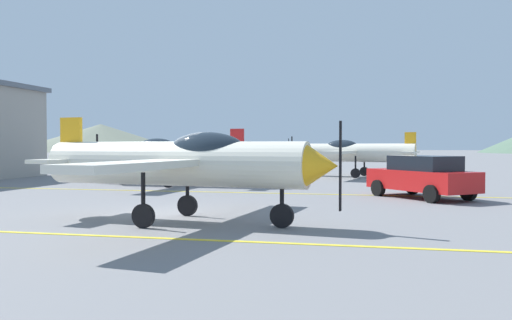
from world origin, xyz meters
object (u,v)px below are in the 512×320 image
(airplane_near, at_px, (185,162))
(airplane_back, at_px, (243,150))
(airplane_far, at_px, (352,152))
(car_sedan, at_px, (422,176))
(airplane_mid, at_px, (169,154))

(airplane_near, bearing_deg, airplane_back, 101.03)
(airplane_far, distance_m, car_sedan, 13.40)
(airplane_mid, relative_size, car_sedan, 2.09)
(airplane_mid, bearing_deg, airplane_back, 93.21)
(airplane_far, height_order, car_sedan, airplane_far)
(airplane_near, bearing_deg, airplane_far, 80.11)
(airplane_near, xyz_separation_m, airplane_back, (-6.22, 31.88, 0.00))
(airplane_mid, relative_size, airplane_back, 1.01)
(airplane_mid, height_order, airplane_back, same)
(airplane_mid, height_order, car_sedan, airplane_mid)
(airplane_near, height_order, car_sedan, airplane_near)
(airplane_far, relative_size, car_sedan, 2.09)
(airplane_far, bearing_deg, airplane_back, 131.63)
(airplane_back, distance_m, car_sedan, 27.34)
(airplane_mid, bearing_deg, car_sedan, -18.06)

